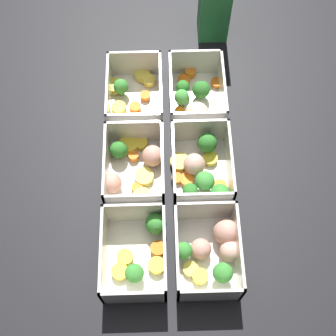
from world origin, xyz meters
TOP-DOWN VIEW (x-y plane):
  - ground_plane at (0.00, 0.00)m, footprint 4.00×4.00m
  - container_near_left at (-0.17, -0.07)m, footprint 0.18×0.13m
  - container_near_center at (-0.00, -0.07)m, footprint 0.18×0.13m
  - container_near_right at (0.17, -0.06)m, footprint 0.16×0.12m
  - container_far_left at (-0.16, 0.06)m, footprint 0.17×0.12m
  - container_far_center at (0.01, 0.07)m, footprint 0.16×0.12m
  - container_far_right at (0.17, 0.07)m, footprint 0.16×0.13m
  - juice_carton at (-0.37, 0.11)m, footprint 0.07×0.07m

SIDE VIEW (x-z plane):
  - ground_plane at x=0.00m, z-range 0.00..0.00m
  - container_near_left at x=-0.17m, z-range -0.01..0.06m
  - container_near_center at x=0.00m, z-range -0.01..0.06m
  - container_near_right at x=0.17m, z-range -0.01..0.06m
  - container_far_right at x=0.17m, z-range -0.01..0.07m
  - container_far_left at x=-0.16m, z-range -0.01..0.07m
  - container_far_center at x=0.01m, z-range -0.01..0.07m
  - juice_carton at x=-0.37m, z-range -0.01..0.20m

